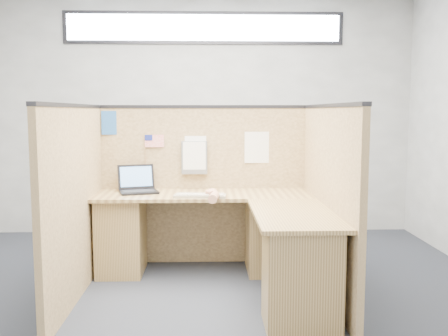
{
  "coord_description": "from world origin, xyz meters",
  "views": [
    {
      "loc": [
        0.04,
        -3.79,
        1.47
      ],
      "look_at": [
        0.18,
        0.5,
        0.98
      ],
      "focal_mm": 40.0,
      "sensor_mm": 36.0,
      "label": 1
    }
  ],
  "objects_px": {
    "l_desk": "(225,241)",
    "laptop": "(140,185)",
    "keyboard": "(200,196)",
    "mouse": "(212,194)"
  },
  "relations": [
    {
      "from": "laptop",
      "to": "keyboard",
      "type": "height_order",
      "value": "laptop"
    },
    {
      "from": "keyboard",
      "to": "mouse",
      "type": "height_order",
      "value": "mouse"
    },
    {
      "from": "l_desk",
      "to": "keyboard",
      "type": "relative_size",
      "value": 4.22
    },
    {
      "from": "laptop",
      "to": "keyboard",
      "type": "distance_m",
      "value": 0.65
    },
    {
      "from": "l_desk",
      "to": "laptop",
      "type": "bearing_deg",
      "value": 147.0
    },
    {
      "from": "keyboard",
      "to": "mouse",
      "type": "relative_size",
      "value": 4.17
    },
    {
      "from": "l_desk",
      "to": "keyboard",
      "type": "height_order",
      "value": "keyboard"
    },
    {
      "from": "l_desk",
      "to": "mouse",
      "type": "height_order",
      "value": "mouse"
    },
    {
      "from": "l_desk",
      "to": "mouse",
      "type": "distance_m",
      "value": 0.42
    },
    {
      "from": "l_desk",
      "to": "keyboard",
      "type": "distance_m",
      "value": 0.45
    }
  ]
}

